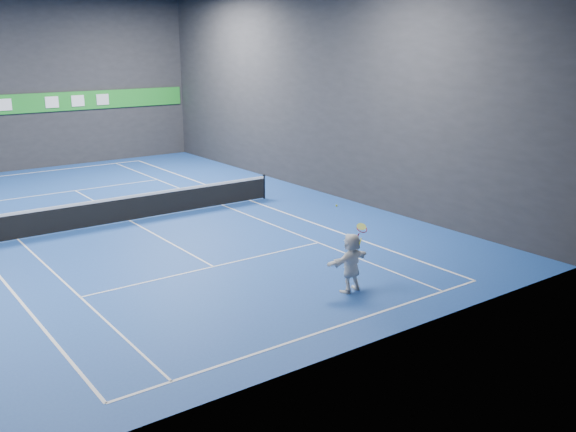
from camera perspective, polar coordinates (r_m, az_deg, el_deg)
ground at (r=25.31m, az=-13.84°, el=-0.43°), size 26.00×26.00×0.00m
wall_back at (r=36.88m, az=-22.26°, el=10.81°), size 18.00×0.10×9.00m
wall_front at (r=13.44m, az=6.93°, el=5.91°), size 18.00×0.10×9.00m
wall_right at (r=29.07m, az=2.44°, el=11.00°), size 0.10×26.00×9.00m
baseline_near at (r=15.58m, az=3.58°, el=-10.04°), size 10.98×0.08×0.01m
baseline_far at (r=36.35m, az=-21.11°, el=3.70°), size 10.98×0.08×0.01m
sideline_doubles_right at (r=27.76m, az=-3.35°, el=1.37°), size 0.08×23.78×0.01m
sideline_singles_left at (r=24.15m, az=-22.85°, el=-1.96°), size 0.06×23.78×0.01m
sideline_singles_right at (r=27.06m, az=-5.80°, el=0.96°), size 0.06×23.78×0.01m
service_line_near at (r=19.79m, az=-6.64°, el=-4.49°), size 8.23×0.06×0.01m
service_line_far at (r=31.18m, az=-18.39°, el=2.16°), size 8.23×0.06×0.01m
center_service_line at (r=25.31m, az=-13.84°, el=-0.42°), size 0.06×12.80×0.01m
player at (r=17.61m, az=5.63°, el=-4.13°), size 1.59×0.69×1.66m
tennis_ball at (r=16.97m, az=4.34°, el=0.93°), size 0.06×0.06×0.06m
tennis_net at (r=25.18m, az=-13.91°, el=0.75°), size 12.50×0.10×1.07m
sponsor_banner at (r=36.88m, az=-22.08°, el=9.27°), size 17.64×0.11×1.00m
tennis_racket at (r=17.64m, az=6.55°, el=-1.26°), size 0.41×0.34×0.65m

